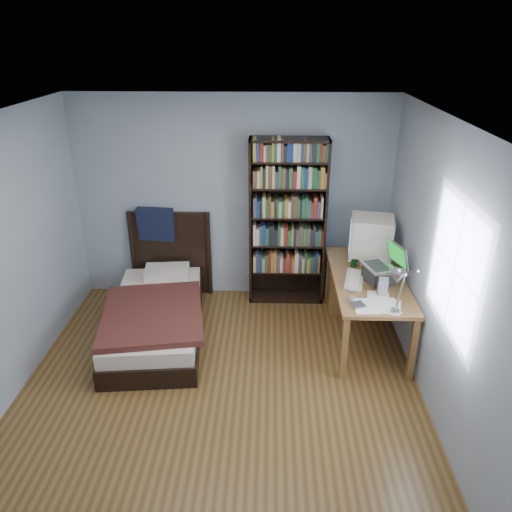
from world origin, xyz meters
The scene contains 14 objects.
room centered at (0.03, 0.00, 1.25)m, with size 4.20×4.24×2.50m.
desk centered at (1.51, 1.55, 0.42)m, with size 0.75×1.61×0.73m.
crt_monitor centered at (1.57, 1.51, 1.03)m, with size 0.53×0.49×0.53m.
laptop centered at (1.60, 1.00, 0.85)m, with size 0.46×0.43×0.44m.
desk_lamp centered at (1.49, -0.04, 1.27)m, with size 0.26×0.57×0.68m.
keyboard centered at (1.34, 1.01, 0.75)m, with size 0.18×0.46×0.03m, color #BFB69F.
speaker centered at (1.57, 0.71, 0.82)m, with size 0.09×0.09×0.18m, color gray.
soda_can centered at (1.38, 1.35, 0.78)m, with size 0.06×0.06×0.11m, color #073713.
mouse centered at (1.49, 1.37, 0.75)m, with size 0.07×0.12×0.04m, color silver.
phone_silver centered at (1.28, 0.78, 0.74)m, with size 0.05×0.10×0.02m, color #BBBBC0.
phone_grey centered at (1.26, 0.62, 0.74)m, with size 0.04×0.09×0.02m, color gray.
external_drive centered at (1.30, 0.48, 0.74)m, with size 0.12×0.12×0.02m, color gray.
bookshelf centered at (0.66, 1.94, 1.02)m, with size 0.91×0.30×2.03m.
bed centered at (-0.80, 1.14, 0.26)m, with size 1.22×2.09×1.16m.
Camera 1 is at (0.46, -3.66, 3.12)m, focal length 35.00 mm.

